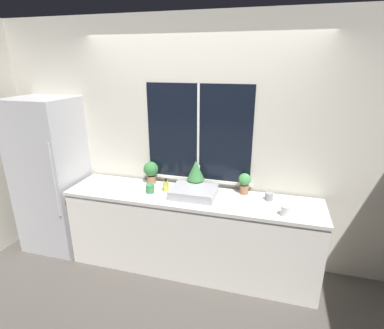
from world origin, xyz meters
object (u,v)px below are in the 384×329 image
potted_plant_center (196,172)px  mug_grey (269,196)px  potted_plant_right (244,182)px  refrigerator (53,175)px  potted_plant_left (151,171)px  sink (194,192)px  mug_green (150,189)px  soap_bottle (166,186)px  mug_white (285,211)px

potted_plant_center → mug_grey: bearing=-6.7°
potted_plant_right → mug_grey: size_ratio=2.80×
refrigerator → potted_plant_left: 1.23m
sink → potted_plant_left: (-0.56, 0.20, 0.11)m
refrigerator → sink: refrigerator is taller
potted_plant_left → mug_green: potted_plant_left is taller
potted_plant_left → mug_grey: bearing=-4.0°
soap_bottle → mug_white: 1.26m
potted_plant_center → mug_white: (0.95, -0.39, -0.15)m
soap_bottle → refrigerator: bearing=-179.7°
potted_plant_left → mug_grey: potted_plant_left is taller
sink → potted_plant_right: size_ratio=2.04×
potted_plant_center → potted_plant_right: bearing=-0.0°
sink → mug_white: sink is taller
potted_plant_center → mug_white: bearing=-22.5°
potted_plant_right → soap_bottle: potted_plant_right is taller
refrigerator → mug_white: bearing=-4.6°
refrigerator → mug_white: refrigerator is taller
potted_plant_right → soap_bottle: size_ratio=1.59×
sink → potted_plant_right: sink is taller
mug_white → mug_grey: size_ratio=1.21×
sink → mug_white: 0.94m
refrigerator → soap_bottle: (1.46, 0.01, 0.03)m
sink → potted_plant_left: sink is taller
potted_plant_left → soap_bottle: size_ratio=1.82×
potted_plant_right → mug_white: (0.42, -0.39, -0.08)m
mug_white → sink: bearing=168.2°
mug_green → sink: bearing=6.2°
soap_bottle → mug_grey: bearing=3.8°
sink → soap_bottle: sink is taller
potted_plant_center → soap_bottle: 0.36m
mug_green → mug_white: mug_white is taller
refrigerator → potted_plant_right: size_ratio=8.17×
sink → mug_grey: size_ratio=5.71×
soap_bottle → sink: bearing=-6.1°
sink → soap_bottle: 0.33m
potted_plant_right → mug_grey: potted_plant_right is taller
potted_plant_right → mug_grey: 0.29m
refrigerator → mug_grey: size_ratio=22.89×
refrigerator → mug_white: (2.70, -0.22, 0.01)m
mug_green → refrigerator: bearing=176.6°
refrigerator → potted_plant_right: refrigerator is taller
mug_green → mug_grey: bearing=7.3°
refrigerator → potted_plant_right: 2.29m
sink → potted_plant_right: bearing=21.8°
refrigerator → mug_white: size_ratio=18.95×
soap_bottle → mug_green: soap_bottle is taller
potted_plant_center → soap_bottle: potted_plant_center is taller
mug_green → mug_grey: 1.25m
mug_green → mug_grey: size_ratio=1.16×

